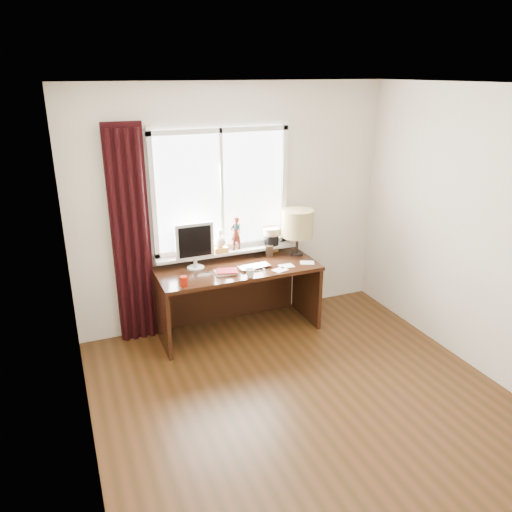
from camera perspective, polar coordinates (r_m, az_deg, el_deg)
name	(u,v)px	position (r m, az deg, el deg)	size (l,w,h in m)	color
floor	(319,417)	(4.37, 7.21, -17.79)	(3.50, 4.00, 0.00)	#472812
ceiling	(337,86)	(3.44, 9.21, 18.67)	(3.50, 4.00, 0.00)	white
wall_back	(234,207)	(5.44, -2.53, 5.60)	(3.50, 2.60, 0.00)	beige
wall_left	(77,313)	(3.26, -19.79, -6.15)	(4.00, 2.60, 0.00)	beige
wall_right	(504,243)	(4.80, 26.48, 1.39)	(4.00, 2.60, 0.00)	beige
laptop	(255,267)	(5.22, -0.16, -1.23)	(0.34, 0.22, 0.03)	silver
mug	(250,273)	(4.97, -0.67, -1.93)	(0.10, 0.09, 0.10)	white
red_cup	(184,281)	(4.83, -8.25, -2.87)	(0.07, 0.07, 0.10)	#901405
window	(224,209)	(5.35, -3.73, 5.35)	(1.52, 0.20, 1.40)	white
curtain	(131,238)	(5.14, -14.08, 1.96)	(0.38, 0.09, 2.25)	black
desk	(235,285)	(5.42, -2.41, -3.33)	(1.70, 0.70, 0.75)	black
monitor	(195,243)	(5.16, -7.04, 1.46)	(0.40, 0.18, 0.49)	beige
notebook_stack	(226,272)	(5.09, -3.43, -1.82)	(0.25, 0.20, 0.03)	beige
brush_holder	(269,251)	(5.55, 1.53, 0.63)	(0.09, 0.09, 0.25)	black
icon_frame	(275,247)	(5.66, 2.16, 1.07)	(0.10, 0.04, 0.13)	gold
table_lamp	(298,224)	(5.50, 4.78, 3.70)	(0.35, 0.35, 0.52)	black
loose_papers	(291,266)	(5.28, 4.06, -1.15)	(0.54, 0.23, 0.00)	white
desk_cables	(261,263)	(5.34, 0.52, -0.81)	(0.23, 0.42, 0.01)	black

